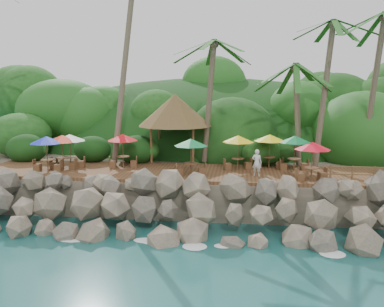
# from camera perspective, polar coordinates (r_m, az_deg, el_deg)

# --- Properties ---
(ground) EXTENTS (140.00, 140.00, 0.00)m
(ground) POSITION_cam_1_polar(r_m,az_deg,el_deg) (19.64, -2.07, -12.77)
(ground) COLOR #19514F
(ground) RESTS_ON ground
(land_base) EXTENTS (32.00, 25.20, 2.10)m
(land_base) POSITION_cam_1_polar(r_m,az_deg,el_deg) (34.66, 1.91, -1.10)
(land_base) COLOR gray
(land_base) RESTS_ON ground
(jungle_hill) EXTENTS (44.80, 28.00, 15.40)m
(jungle_hill) POSITION_cam_1_polar(r_m,az_deg,el_deg) (42.21, 2.75, -0.63)
(jungle_hill) COLOR #143811
(jungle_hill) RESTS_ON ground
(seawall) EXTENTS (29.00, 4.00, 2.30)m
(seawall) POSITION_cam_1_polar(r_m,az_deg,el_deg) (21.11, -1.27, -7.84)
(seawall) COLOR gray
(seawall) RESTS_ON ground
(terrace) EXTENTS (26.00, 5.00, 0.20)m
(terrace) POSITION_cam_1_polar(r_m,az_deg,el_deg) (24.68, -0.00, -2.75)
(terrace) COLOR brown
(terrace) RESTS_ON land_base
(jungle_foliage) EXTENTS (44.00, 16.00, 12.00)m
(jungle_foliage) POSITION_cam_1_polar(r_m,az_deg,el_deg) (33.90, 1.76, -3.16)
(jungle_foliage) COLOR #143811
(jungle_foliage) RESTS_ON ground
(foam_line) EXTENTS (25.20, 0.80, 0.06)m
(foam_line) POSITION_cam_1_polar(r_m,az_deg,el_deg) (19.90, -1.94, -12.37)
(foam_line) COLOR white
(foam_line) RESTS_ON ground
(palms) EXTENTS (31.66, 7.26, 14.87)m
(palms) POSITION_cam_1_polar(r_m,az_deg,el_deg) (27.04, 3.37, 19.42)
(palms) COLOR brown
(palms) RESTS_ON ground
(palapa) EXTENTS (5.12, 5.12, 4.60)m
(palapa) POSITION_cam_1_polar(r_m,az_deg,el_deg) (27.93, -2.39, 6.12)
(palapa) COLOR brown
(palapa) RESTS_ON ground
(dining_clusters) EXTENTS (22.50, 5.17, 2.14)m
(dining_clusters) POSITION_cam_1_polar(r_m,az_deg,el_deg) (24.29, 0.76, 1.54)
(dining_clusters) COLOR brown
(dining_clusters) RESTS_ON terrace
(waiter) EXTENTS (0.66, 0.54, 1.56)m
(waiter) POSITION_cam_1_polar(r_m,az_deg,el_deg) (23.53, 9.09, -1.29)
(waiter) COLOR silver
(waiter) RESTS_ON terrace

